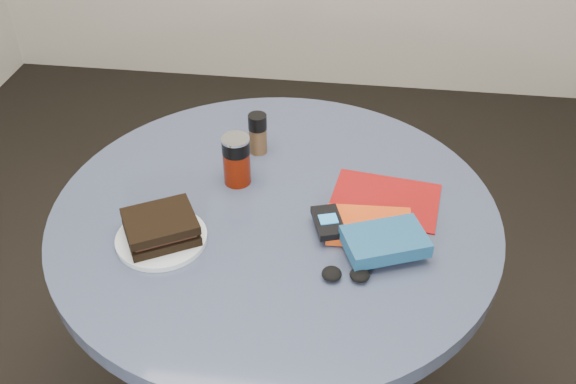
# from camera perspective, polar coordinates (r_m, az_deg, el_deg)

# --- Properties ---
(table) EXTENTS (1.00, 1.00, 0.75)m
(table) POSITION_cam_1_polar(r_m,az_deg,el_deg) (1.54, -1.11, -6.16)
(table) COLOR black
(table) RESTS_ON ground
(plate) EXTENTS (0.21, 0.21, 0.01)m
(plate) POSITION_cam_1_polar(r_m,az_deg,el_deg) (1.38, -11.17, -4.07)
(plate) COLOR silver
(plate) RESTS_ON table
(sandwich) EXTENTS (0.18, 0.18, 0.05)m
(sandwich) POSITION_cam_1_polar(r_m,az_deg,el_deg) (1.36, -11.24, -3.06)
(sandwich) COLOR black
(sandwich) RESTS_ON plate
(soda_can) EXTENTS (0.08, 0.08, 0.12)m
(soda_can) POSITION_cam_1_polar(r_m,az_deg,el_deg) (1.48, -4.60, 2.84)
(soda_can) COLOR #681605
(soda_can) RESTS_ON table
(pepper_grinder) EXTENTS (0.06, 0.06, 0.11)m
(pepper_grinder) POSITION_cam_1_polar(r_m,az_deg,el_deg) (1.59, -2.70, 5.24)
(pepper_grinder) COLOR #503922
(pepper_grinder) RESTS_ON table
(magazine) EXTENTS (0.26, 0.21, 0.00)m
(magazine) POSITION_cam_1_polar(r_m,az_deg,el_deg) (1.47, 8.62, -0.70)
(magazine) COLOR maroon
(magazine) RESTS_ON table
(red_book) EXTENTS (0.19, 0.13, 0.02)m
(red_book) POSITION_cam_1_polar(r_m,az_deg,el_deg) (1.38, 7.21, -3.02)
(red_book) COLOR #D04110
(red_book) RESTS_ON magazine
(novel) EXTENTS (0.19, 0.16, 0.03)m
(novel) POSITION_cam_1_polar(r_m,az_deg,el_deg) (1.32, 8.62, -4.36)
(novel) COLOR navy
(novel) RESTS_ON red_book
(mp3_player) EXTENTS (0.08, 0.11, 0.02)m
(mp3_player) POSITION_cam_1_polar(r_m,az_deg,el_deg) (1.36, 3.58, -2.68)
(mp3_player) COLOR black
(mp3_player) RESTS_ON red_book
(headphones) EXTENTS (0.10, 0.05, 0.02)m
(headphones) POSITION_cam_1_polar(r_m,az_deg,el_deg) (1.27, 5.15, -7.30)
(headphones) COLOR black
(headphones) RESTS_ON table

